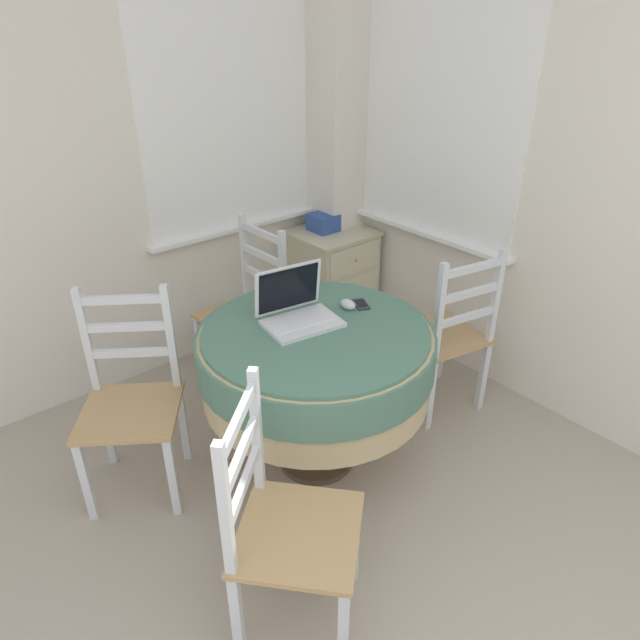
{
  "coord_description": "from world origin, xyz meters",
  "views": [
    {
      "loc": [
        -0.47,
        0.13,
        1.94
      ],
      "look_at": [
        1.03,
        1.91,
        0.66
      ],
      "focal_mm": 32.0,
      "sensor_mm": 36.0,
      "label": 1
    }
  ],
  "objects_px": {
    "laptop": "(297,311)",
    "storage_box": "(323,222)",
    "dining_chair_near_back_window": "(247,311)",
    "cell_phone": "(361,304)",
    "dining_chair_left_flank": "(132,402)",
    "computer_mouse": "(348,304)",
    "dining_chair_near_right_window": "(446,336)",
    "dining_chair_camera_near": "(285,527)",
    "round_dining_table": "(316,359)",
    "corner_cabinet": "(332,279)"
  },
  "relations": [
    {
      "from": "laptop",
      "to": "storage_box",
      "type": "xyz_separation_m",
      "value": [
        0.95,
        0.95,
        -0.06
      ]
    },
    {
      "from": "laptop",
      "to": "dining_chair_near_back_window",
      "type": "bearing_deg",
      "value": 75.8
    },
    {
      "from": "cell_phone",
      "to": "dining_chair_near_back_window",
      "type": "distance_m",
      "value": 0.84
    },
    {
      "from": "cell_phone",
      "to": "dining_chair_left_flank",
      "type": "relative_size",
      "value": 0.13
    },
    {
      "from": "storage_box",
      "to": "dining_chair_left_flank",
      "type": "bearing_deg",
      "value": -158.71
    },
    {
      "from": "cell_phone",
      "to": "dining_chair_left_flank",
      "type": "height_order",
      "value": "dining_chair_left_flank"
    },
    {
      "from": "computer_mouse",
      "to": "cell_phone",
      "type": "xyz_separation_m",
      "value": [
        0.07,
        -0.01,
        -0.02
      ]
    },
    {
      "from": "dining_chair_near_back_window",
      "to": "dining_chair_near_right_window",
      "type": "relative_size",
      "value": 1.0
    },
    {
      "from": "laptop",
      "to": "dining_chair_camera_near",
      "type": "bearing_deg",
      "value": -131.13
    },
    {
      "from": "laptop",
      "to": "dining_chair_near_right_window",
      "type": "height_order",
      "value": "laptop"
    },
    {
      "from": "laptop",
      "to": "cell_phone",
      "type": "height_order",
      "value": "laptop"
    },
    {
      "from": "dining_chair_left_flank",
      "to": "dining_chair_near_right_window",
      "type": "bearing_deg",
      "value": -18.9
    },
    {
      "from": "round_dining_table",
      "to": "laptop",
      "type": "bearing_deg",
      "value": 98.08
    },
    {
      "from": "dining_chair_near_right_window",
      "to": "dining_chair_camera_near",
      "type": "height_order",
      "value": "same"
    },
    {
      "from": "round_dining_table",
      "to": "dining_chair_camera_near",
      "type": "xyz_separation_m",
      "value": [
        -0.59,
        -0.55,
        -0.14
      ]
    },
    {
      "from": "cell_phone",
      "to": "storage_box",
      "type": "distance_m",
      "value": 1.19
    },
    {
      "from": "laptop",
      "to": "cell_phone",
      "type": "xyz_separation_m",
      "value": [
        0.32,
        -0.07,
        -0.05
      ]
    },
    {
      "from": "laptop",
      "to": "dining_chair_near_right_window",
      "type": "bearing_deg",
      "value": -13.78
    },
    {
      "from": "storage_box",
      "to": "dining_chair_camera_near",
      "type": "bearing_deg",
      "value": -133.55
    },
    {
      "from": "dining_chair_left_flank",
      "to": "corner_cabinet",
      "type": "xyz_separation_m",
      "value": [
        1.66,
        0.58,
        -0.1
      ]
    },
    {
      "from": "dining_chair_near_back_window",
      "to": "laptop",
      "type": "bearing_deg",
      "value": -104.2
    },
    {
      "from": "storage_box",
      "to": "round_dining_table",
      "type": "bearing_deg",
      "value": -131.61
    },
    {
      "from": "dining_chair_near_back_window",
      "to": "dining_chair_near_right_window",
      "type": "bearing_deg",
      "value": -54.56
    },
    {
      "from": "laptop",
      "to": "cell_phone",
      "type": "relative_size",
      "value": 2.9
    },
    {
      "from": "dining_chair_near_back_window",
      "to": "dining_chair_left_flank",
      "type": "xyz_separation_m",
      "value": [
        -0.85,
        -0.39,
        0.0
      ]
    },
    {
      "from": "dining_chair_camera_near",
      "to": "storage_box",
      "type": "height_order",
      "value": "dining_chair_camera_near"
    },
    {
      "from": "computer_mouse",
      "to": "cell_phone",
      "type": "height_order",
      "value": "computer_mouse"
    },
    {
      "from": "dining_chair_near_right_window",
      "to": "laptop",
      "type": "bearing_deg",
      "value": 166.22
    },
    {
      "from": "round_dining_table",
      "to": "storage_box",
      "type": "distance_m",
      "value": 1.41
    },
    {
      "from": "laptop",
      "to": "cell_phone",
      "type": "distance_m",
      "value": 0.33
    },
    {
      "from": "dining_chair_near_right_window",
      "to": "storage_box",
      "type": "height_order",
      "value": "dining_chair_near_right_window"
    },
    {
      "from": "dining_chair_left_flank",
      "to": "storage_box",
      "type": "relative_size",
      "value": 5.46
    },
    {
      "from": "round_dining_table",
      "to": "corner_cabinet",
      "type": "bearing_deg",
      "value": 45.96
    },
    {
      "from": "dining_chair_near_back_window",
      "to": "dining_chair_near_right_window",
      "type": "distance_m",
      "value": 1.11
    },
    {
      "from": "laptop",
      "to": "corner_cabinet",
      "type": "bearing_deg",
      "value": 42.28
    },
    {
      "from": "laptop",
      "to": "computer_mouse",
      "type": "height_order",
      "value": "laptop"
    },
    {
      "from": "computer_mouse",
      "to": "corner_cabinet",
      "type": "height_order",
      "value": "computer_mouse"
    },
    {
      "from": "dining_chair_left_flank",
      "to": "round_dining_table",
      "type": "bearing_deg",
      "value": -31.13
    },
    {
      "from": "computer_mouse",
      "to": "cell_phone",
      "type": "bearing_deg",
      "value": -11.85
    },
    {
      "from": "laptop",
      "to": "dining_chair_left_flank",
      "type": "relative_size",
      "value": 0.38
    },
    {
      "from": "dining_chair_near_right_window",
      "to": "dining_chair_camera_near",
      "type": "distance_m",
      "value": 1.47
    },
    {
      "from": "cell_phone",
      "to": "computer_mouse",
      "type": "bearing_deg",
      "value": 168.15
    },
    {
      "from": "laptop",
      "to": "storage_box",
      "type": "bearing_deg",
      "value": 44.87
    },
    {
      "from": "corner_cabinet",
      "to": "storage_box",
      "type": "bearing_deg",
      "value": 121.69
    },
    {
      "from": "computer_mouse",
      "to": "storage_box",
      "type": "xyz_separation_m",
      "value": [
        0.7,
        1.0,
        -0.03
      ]
    },
    {
      "from": "round_dining_table",
      "to": "storage_box",
      "type": "relative_size",
      "value": 6.06
    },
    {
      "from": "cell_phone",
      "to": "dining_chair_near_right_window",
      "type": "distance_m",
      "value": 0.6
    },
    {
      "from": "dining_chair_left_flank",
      "to": "dining_chair_near_back_window",
      "type": "bearing_deg",
      "value": 24.47
    },
    {
      "from": "computer_mouse",
      "to": "dining_chair_near_right_window",
      "type": "bearing_deg",
      "value": -14.54
    },
    {
      "from": "corner_cabinet",
      "to": "storage_box",
      "type": "xyz_separation_m",
      "value": [
        -0.03,
        0.05,
        0.39
      ]
    }
  ]
}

